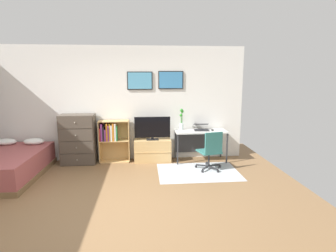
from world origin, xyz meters
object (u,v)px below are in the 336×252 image
(dresser, at_px, (78,139))
(bamboo_vase, at_px, (182,120))
(bookshelf, at_px, (112,137))
(desk, at_px, (200,136))
(television, at_px, (152,128))
(office_chair, at_px, (211,150))
(laptop, at_px, (201,127))
(bed, at_px, (5,165))
(tv_stand, at_px, (153,150))
(computer_mouse, at_px, (212,130))

(dresser, bearing_deg, bamboo_vase, 1.96)
(bookshelf, xyz_separation_m, desk, (2.09, -0.05, 0.00))
(television, bearing_deg, office_chair, -31.21)
(laptop, bearing_deg, bed, -164.67)
(tv_stand, relative_size, laptop, 2.16)
(television, xyz_separation_m, bamboo_vase, (0.70, 0.09, 0.17))
(bookshelf, height_order, desk, bookshelf)
(bed, relative_size, television, 2.40)
(television, height_order, desk, television)
(dresser, xyz_separation_m, laptop, (2.87, 0.02, 0.23))
(bamboo_vase, bearing_deg, desk, -8.48)
(computer_mouse, bearing_deg, desk, 155.76)
(tv_stand, bearing_deg, computer_mouse, -4.85)
(bookshelf, height_order, computer_mouse, bookshelf)
(bookshelf, distance_m, tv_stand, 1.01)
(dresser, distance_m, office_chair, 3.03)
(television, distance_m, laptop, 1.17)
(office_chair, bearing_deg, laptop, 80.66)
(bed, distance_m, desk, 4.21)
(desk, height_order, office_chair, office_chair)
(bed, xyz_separation_m, television, (2.99, 0.77, 0.54))
(bookshelf, height_order, television, television)
(bookshelf, bearing_deg, laptop, -1.27)
(bed, height_order, laptop, laptop)
(tv_stand, xyz_separation_m, bamboo_vase, (0.70, 0.07, 0.71))
(bed, distance_m, laptop, 4.26)
(office_chair, relative_size, computer_mouse, 8.27)
(desk, bearing_deg, tv_stand, -179.91)
(television, xyz_separation_m, laptop, (1.17, 0.02, 0.00))
(bookshelf, relative_size, tv_stand, 1.14)
(computer_mouse, bearing_deg, dresser, 178.09)
(bookshelf, bearing_deg, bed, -157.64)
(tv_stand, relative_size, bamboo_vase, 1.70)
(dresser, bearing_deg, bed, -148.83)
(laptop, distance_m, computer_mouse, 0.27)
(bamboo_vase, bearing_deg, tv_stand, -174.52)
(desk, distance_m, office_chair, 0.78)
(desk, bearing_deg, computer_mouse, -24.24)
(bed, relative_size, office_chair, 2.34)
(bookshelf, relative_size, computer_mouse, 9.49)
(desk, xyz_separation_m, office_chair, (0.09, -0.76, -0.14))
(bamboo_vase, bearing_deg, television, -172.71)
(bookshelf, xyz_separation_m, office_chair, (2.18, -0.81, -0.14))
(television, height_order, office_chair, television)
(desk, bearing_deg, bed, -169.15)
(bed, xyz_separation_m, computer_mouse, (4.39, 0.67, 0.50))
(bed, bearing_deg, desk, 12.22)
(bookshelf, relative_size, bamboo_vase, 1.95)
(tv_stand, height_order, desk, desk)
(tv_stand, bearing_deg, television, -90.00)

